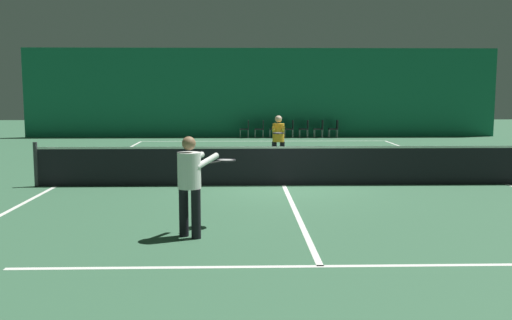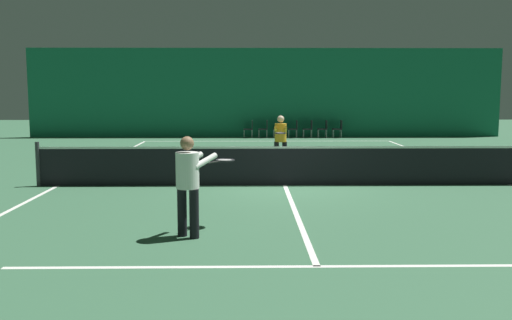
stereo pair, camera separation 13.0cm
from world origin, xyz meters
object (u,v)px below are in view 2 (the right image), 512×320
Objects in this scene: courtside_chair_6 at (339,128)px; courtside_chair_1 at (264,128)px; courtside_chair_2 at (279,128)px; courtside_chair_4 at (309,128)px; tennis_net at (285,165)px; courtside_chair_5 at (324,128)px; player_near at (189,178)px; courtside_chair_0 at (250,128)px; courtside_chair_3 at (294,128)px; player_far at (281,137)px.

courtside_chair_1 is at bearing -90.00° from courtside_chair_6.
courtside_chair_2 is 2.86m from courtside_chair_6.
tennis_net is at bearing -8.59° from courtside_chair_4.
courtside_chair_1 and courtside_chair_5 have the same top height.
player_near is 1.90× the size of courtside_chair_6.
courtside_chair_2 is (1.43, 0.00, 0.00)m from courtside_chair_0.
player_near is 18.56m from courtside_chair_0.
player_near is at bearing -9.73° from courtside_chair_3.
tennis_net is 3.35m from player_far.
player_far is at bearing 4.83° from courtside_chair_0.
player_near is (-1.82, -4.82, 0.42)m from tennis_net.
courtside_chair_3 and courtside_chair_6 have the same top height.
player_near is 19.10m from courtside_chair_5.
courtside_chair_3 is (1.36, 13.71, -0.03)m from tennis_net.
courtside_chair_3 is at bearing -90.00° from courtside_chair_5.
courtside_chair_4 is at bearing 90.00° from courtside_chair_3.
tennis_net is at bearing 14.20° from player_near.
tennis_net is at bearing -14.33° from courtside_chair_6.
courtside_chair_3 is 1.00× the size of courtside_chair_6.
courtside_chair_3 is (2.15, 0.00, 0.00)m from courtside_chair_0.
courtside_chair_0 is (1.03, 18.53, -0.45)m from player_near.
player_near reaches higher than courtside_chair_0.
player_near is at bearing -13.97° from courtside_chair_5.
courtside_chair_2 is 2.15m from courtside_chair_5.
courtside_chair_4 is 0.72m from courtside_chair_5.
player_far is 1.84× the size of courtside_chair_4.
courtside_chair_4 is at bearing 90.00° from courtside_chair_1.
courtside_chair_3 is (0.72, 0.00, 0.00)m from courtside_chair_2.
courtside_chair_3 is at bearing 90.00° from courtside_chair_2.
courtside_chair_5 is at bearing 78.51° from tennis_net.
tennis_net is 14.29× the size of courtside_chair_0.
player_far reaches higher than courtside_chair_1.
courtside_chair_0 is 1.00× the size of courtside_chair_1.
courtside_chair_1 and courtside_chair_4 have the same top height.
tennis_net is 13.99m from courtside_chair_5.
courtside_chair_2 is 1.00× the size of courtside_chair_6.
courtside_chair_2 is at bearing 90.00° from courtside_chair_1.
courtside_chair_0 is (-0.88, 10.38, -0.41)m from player_far.
courtside_chair_2 and courtside_chair_5 have the same top height.
courtside_chair_1 is at bearing -90.00° from courtside_chair_4.
courtside_chair_3 is at bearing 176.66° from player_far.
player_near is 1.90× the size of courtside_chair_2.
player_far is 10.42m from courtside_chair_0.
courtside_chair_5 is (3.58, 0.00, 0.00)m from courtside_chair_0.
courtside_chair_0 is at bearing -90.00° from courtside_chair_5.
player_near reaches higher than courtside_chair_5.
tennis_net is 14.29× the size of courtside_chair_3.
tennis_net is 5.17m from player_near.
courtside_chair_5 and courtside_chair_6 have the same top height.
player_near is at bearing -3.19° from courtside_chair_0.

